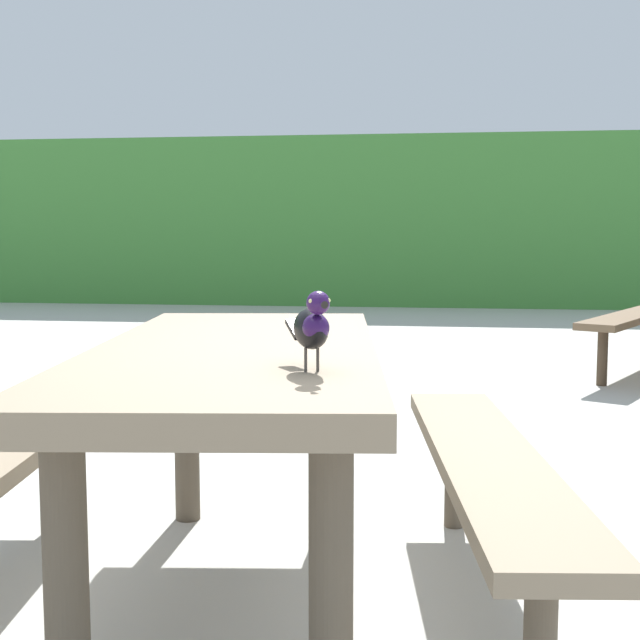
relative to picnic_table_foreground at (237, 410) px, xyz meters
The scene contains 4 objects.
ground_plane 0.64m from the picnic_table_foreground, 10.56° to the left, with size 60.00×60.00×0.00m, color #B7B5AD.
hedge_wall 10.39m from the picnic_table_foreground, 88.28° to the left, with size 28.00×1.65×2.36m, color #428438.
picnic_table_foreground is the anchor object (origin of this frame).
bird_grackle 0.59m from the picnic_table_foreground, 57.41° to the right, with size 0.15×0.27×0.18m.
Camera 1 is at (0.24, -2.36, 1.05)m, focal length 48.29 mm.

